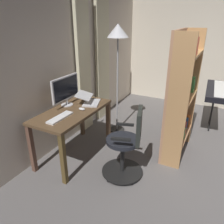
# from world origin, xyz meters

# --- Properties ---
(back_room_partition) EXTENTS (5.72, 0.10, 2.80)m
(back_room_partition) POSITION_xyz_m (0.00, -2.76, 1.40)
(back_room_partition) COLOR beige
(back_room_partition) RESTS_ON ground
(curtain_left_panel) EXTENTS (0.45, 0.06, 2.53)m
(curtain_left_panel) POSITION_xyz_m (-1.18, -2.65, 1.26)
(curtain_left_panel) COLOR beige
(curtain_left_panel) RESTS_ON ground
(curtain_right_panel) EXTENTS (0.36, 0.06, 2.53)m
(curtain_right_panel) POSITION_xyz_m (-0.52, -2.65, 1.26)
(curtain_right_panel) COLOR beige
(curtain_right_panel) RESTS_ON ground
(desk) EXTENTS (1.26, 0.62, 0.76)m
(desk) POSITION_xyz_m (0.32, -2.30, 0.64)
(desk) COLOR brown
(desk) RESTS_ON ground
(office_chair) EXTENTS (0.56, 0.56, 0.97)m
(office_chair) POSITION_xyz_m (0.39, -1.40, 0.45)
(office_chair) COLOR black
(office_chair) RESTS_ON ground
(computer_monitor) EXTENTS (0.58, 0.18, 0.44)m
(computer_monitor) POSITION_xyz_m (0.20, -2.49, 1.01)
(computer_monitor) COLOR silver
(computer_monitor) RESTS_ON desk
(computer_keyboard) EXTENTS (0.42, 0.12, 0.02)m
(computer_keyboard) POSITION_xyz_m (0.63, -2.27, 0.77)
(computer_keyboard) COLOR white
(computer_keyboard) RESTS_ON desk
(laptop) EXTENTS (0.43, 0.43, 0.17)m
(laptop) POSITION_xyz_m (-0.01, -2.23, 0.81)
(laptop) COLOR silver
(laptop) RESTS_ON desk
(computer_mouse) EXTENTS (0.06, 0.10, 0.04)m
(computer_mouse) POSITION_xyz_m (0.26, -2.18, 0.78)
(computer_mouse) COLOR white
(computer_mouse) RESTS_ON desk
(bookshelf) EXTENTS (0.87, 0.30, 1.85)m
(bookshelf) POSITION_xyz_m (-0.47, -0.98, 0.94)
(bookshelf) COLOR tan
(bookshelf) RESTS_ON ground
(piano_keyboard) EXTENTS (1.21, 0.39, 0.81)m
(piano_keyboard) POSITION_xyz_m (-1.64, -0.53, 0.74)
(piano_keyboard) COLOR black
(piano_keyboard) RESTS_ON ground
(floor_lamp) EXTENTS (0.35, 0.35, 1.90)m
(floor_lamp) POSITION_xyz_m (-0.70, -2.08, 1.63)
(floor_lamp) COLOR black
(floor_lamp) RESTS_ON ground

